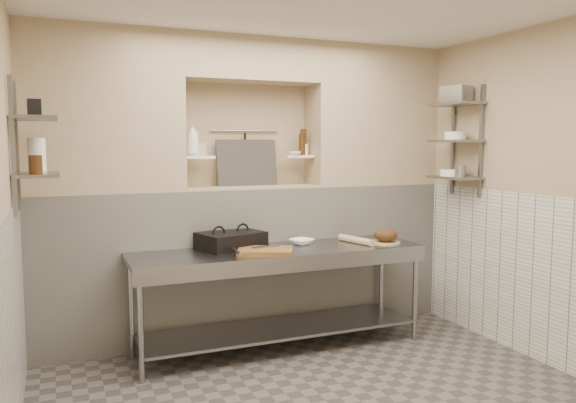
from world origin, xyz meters
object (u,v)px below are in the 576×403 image
bowl_alcove (295,153)px  rolling_pin (356,240)px  cutting_board (265,251)px  prep_table (280,278)px  bread_loaf (386,235)px  jug_left (37,155)px  bottle_soap (193,139)px  mixing_bowl (302,242)px  panini_press (231,240)px

bowl_alcove → rolling_pin: bearing=-52.1°
cutting_board → bowl_alcove: bowl_alcove is taller
prep_table → cutting_board: bearing=-144.0°
cutting_board → rolling_pin: size_ratio=1.10×
cutting_board → rolling_pin: bearing=8.2°
bread_loaf → jug_left: jug_left is taller
prep_table → bottle_soap: bottle_soap is taller
mixing_bowl → bottle_soap: (-0.91, 0.38, 0.94)m
prep_table → bottle_soap: 1.48m
bread_loaf → jug_left: size_ratio=0.87×
panini_press → bowl_alcove: 1.11m
cutting_board → bottle_soap: size_ratio=1.52×
panini_press → rolling_pin: panini_press is taller
prep_table → panini_press: bearing=151.9°
panini_press → bowl_alcove: bowl_alcove is taller
bowl_alcove → cutting_board: bearing=-130.2°
cutting_board → mixing_bowl: mixing_bowl is taller
prep_table → rolling_pin: (0.77, 0.00, 0.29)m
bowl_alcove → prep_table: bearing=-125.4°
prep_table → cutting_board: (-0.18, -0.13, 0.28)m
bread_loaf → bottle_soap: bearing=159.2°
rolling_pin → jug_left: bearing=179.4°
panini_press → bottle_soap: bearing=110.0°
cutting_board → jug_left: size_ratio=1.82×
cutting_board → bottle_soap: bottle_soap is taller
cutting_board → prep_table: bearing=36.0°
cutting_board → bread_loaf: bearing=1.8°
panini_press → bottle_soap: bottle_soap is taller
prep_table → jug_left: 2.21m
mixing_bowl → bowl_alcove: bearing=76.6°
bread_loaf → jug_left: 3.04m
bottle_soap → mixing_bowl: bearing=-22.8°
bottle_soap → bowl_alcove: size_ratio=2.49×
bowl_alcove → jug_left: 2.33m
prep_table → bottle_soap: bearing=139.9°
mixing_bowl → bottle_soap: size_ratio=0.69×
bread_loaf → panini_press: bearing=168.0°
mixing_bowl → rolling_pin: (0.49, -0.15, 0.01)m
prep_table → panini_press: panini_press is taller
cutting_board → mixing_bowl: size_ratio=2.19×
prep_table → panini_press: size_ratio=4.13×
mixing_bowl → bread_loaf: bearing=-18.2°
panini_press → mixing_bowl: 0.67m
rolling_pin → bottle_soap: bearing=159.3°
mixing_bowl → bread_loaf: 0.79m
bowl_alcove → panini_press: bearing=-157.3°
panini_press → rolling_pin: size_ratio=1.51×
mixing_bowl → rolling_pin: bearing=-16.7°
bread_loaf → prep_table: bearing=174.7°
prep_table → panini_press: 0.55m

